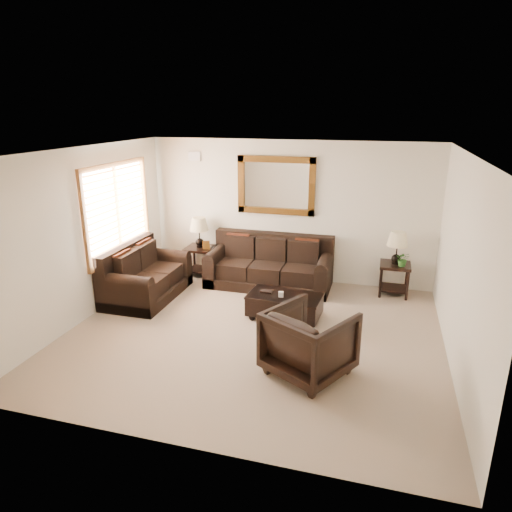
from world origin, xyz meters
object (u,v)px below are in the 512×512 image
(coffee_table, at_px, (285,304))
(end_table_left, at_px, (200,238))
(loveseat, at_px, (144,278))
(armchair, at_px, (309,339))
(end_table_right, at_px, (396,254))
(sofa, at_px, (270,268))

(coffee_table, bearing_deg, end_table_left, 148.26)
(loveseat, distance_m, armchair, 3.68)
(loveseat, distance_m, end_table_right, 4.54)
(armchair, bearing_deg, sofa, -37.58)
(end_table_right, height_order, coffee_table, end_table_right)
(loveseat, xyz_separation_m, end_table_right, (4.32, 1.32, 0.42))
(loveseat, height_order, end_table_right, end_table_right)
(loveseat, relative_size, armchair, 1.77)
(end_table_left, xyz_separation_m, coffee_table, (2.07, -1.50, -0.53))
(coffee_table, relative_size, armchair, 1.26)
(loveseat, bearing_deg, coffee_table, -94.14)
(loveseat, xyz_separation_m, coffee_table, (2.62, -0.19, -0.11))
(armchair, bearing_deg, end_table_left, -18.78)
(loveseat, relative_size, end_table_left, 1.42)
(sofa, bearing_deg, armchair, -66.79)
(loveseat, relative_size, end_table_right, 1.45)
(end_table_right, height_order, armchair, end_table_right)
(end_table_right, bearing_deg, coffee_table, -138.43)
(sofa, relative_size, loveseat, 1.36)
(end_table_left, xyz_separation_m, armchair, (2.71, -3.01, -0.30))
(sofa, xyz_separation_m, loveseat, (-2.03, -1.17, 0.01))
(loveseat, height_order, coffee_table, loveseat)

